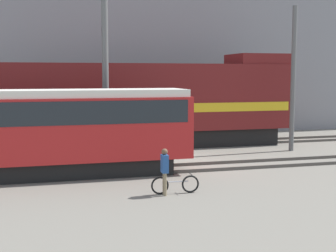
% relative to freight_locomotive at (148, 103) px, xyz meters
% --- Properties ---
extents(ground_plane, '(120.00, 120.00, 0.00)m').
position_rel_freight_locomotive_xyz_m(ground_plane, '(0.20, -4.72, -2.47)').
color(ground_plane, slate).
extents(track_near, '(60.00, 1.51, 0.14)m').
position_rel_freight_locomotive_xyz_m(track_near, '(0.20, -6.62, -2.40)').
color(track_near, '#47423D').
rests_on(track_near, ground).
extents(track_far, '(60.00, 1.51, 0.14)m').
position_rel_freight_locomotive_xyz_m(track_far, '(0.20, 0.00, -2.40)').
color(track_far, '#47423D').
rests_on(track_far, ground).
extents(building_backdrop, '(46.79, 6.00, 14.25)m').
position_rel_freight_locomotive_xyz_m(building_backdrop, '(0.20, 8.04, 4.65)').
color(building_backdrop, gray).
rests_on(building_backdrop, ground).
extents(freight_locomotive, '(16.50, 3.04, 5.28)m').
position_rel_freight_locomotive_xyz_m(freight_locomotive, '(0.00, 0.00, 0.00)').
color(freight_locomotive, black).
rests_on(freight_locomotive, ground).
extents(streetcar, '(12.82, 2.54, 3.49)m').
position_rel_freight_locomotive_xyz_m(streetcar, '(-6.27, -6.62, -0.47)').
color(streetcar, black).
rests_on(streetcar, ground).
extents(bicycle, '(1.70, 0.44, 0.68)m').
position_rel_freight_locomotive_xyz_m(bicycle, '(-1.38, -10.49, -2.16)').
color(bicycle, black).
rests_on(bicycle, ground).
extents(person, '(0.24, 0.37, 1.61)m').
position_rel_freight_locomotive_xyz_m(person, '(-1.80, -10.62, -1.50)').
color(person, '#8C7A5B').
rests_on(person, ground).
extents(utility_pole_left, '(0.31, 0.31, 9.74)m').
position_rel_freight_locomotive_xyz_m(utility_pole_left, '(-2.81, -3.31, 2.40)').
color(utility_pole_left, '#595959').
rests_on(utility_pole_left, ground).
extents(utility_pole_center, '(0.25, 0.25, 7.67)m').
position_rel_freight_locomotive_xyz_m(utility_pole_center, '(7.16, -3.31, 1.36)').
color(utility_pole_center, '#595959').
rests_on(utility_pole_center, ground).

